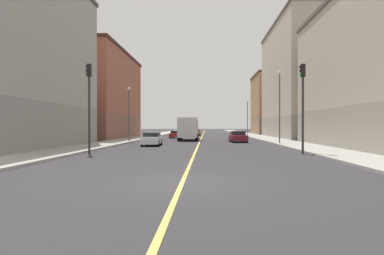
# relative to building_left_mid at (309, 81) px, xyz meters

# --- Properties ---
(ground_plane) EXTENTS (400.00, 400.00, 0.00)m
(ground_plane) POSITION_rel_building_left_mid_xyz_m (-17.47, -44.42, -9.30)
(ground_plane) COLOR #2E2C30
(ground_plane) RESTS_ON ground
(sidewalk_left) EXTENTS (3.77, 168.00, 0.15)m
(sidewalk_left) POSITION_rel_building_left_mid_xyz_m (-7.59, 4.58, -9.22)
(sidewalk_left) COLOR #9E9B93
(sidewalk_left) RESTS_ON ground
(sidewalk_right) EXTENTS (3.77, 168.00, 0.15)m
(sidewalk_right) POSITION_rel_building_left_mid_xyz_m (-27.35, 4.58, -9.22)
(sidewalk_right) COLOR #9E9B93
(sidewalk_right) RESTS_ON ground
(lane_center_stripe) EXTENTS (0.16, 154.00, 0.01)m
(lane_center_stripe) POSITION_rel_building_left_mid_xyz_m (-17.47, 4.58, -9.29)
(lane_center_stripe) COLOR #E5D14C
(lane_center_stripe) RESTS_ON ground
(building_left_mid) EXTENTS (11.70, 23.91, 18.58)m
(building_left_mid) POSITION_rel_building_left_mid_xyz_m (0.00, 0.00, 0.00)
(building_left_mid) COLOR #9D9688
(building_left_mid) RESTS_ON ground
(building_left_far) EXTENTS (11.70, 14.39, 13.58)m
(building_left_far) POSITION_rel_building_left_mid_xyz_m (0.00, 21.95, -2.50)
(building_left_far) COLOR #8F6B4F
(building_left_far) RESTS_ON ground
(building_right_midblock) EXTENTS (11.70, 22.72, 13.63)m
(building_right_midblock) POSITION_rel_building_left_mid_xyz_m (-34.93, -2.60, -2.47)
(building_right_midblock) COLOR brown
(building_right_midblock) RESTS_ON ground
(traffic_light_left_near) EXTENTS (0.40, 0.32, 6.31)m
(traffic_light_left_near) POSITION_rel_building_left_mid_xyz_m (-9.89, -32.11, -5.24)
(traffic_light_left_near) COLOR #2D2D2D
(traffic_light_left_near) RESTS_ON ground
(traffic_light_right_near) EXTENTS (0.40, 0.32, 6.43)m
(traffic_light_right_near) POSITION_rel_building_left_mid_xyz_m (-25.08, -32.11, -5.17)
(traffic_light_right_near) COLOR #2D2D2D
(traffic_light_right_near) RESTS_ON ground
(street_lamp_left_near) EXTENTS (0.36, 0.36, 7.65)m
(street_lamp_left_near) POSITION_rel_building_left_mid_xyz_m (-8.87, -19.74, -4.55)
(street_lamp_left_near) COLOR #4C4C51
(street_lamp_left_near) RESTS_ON ground
(street_lamp_right_near) EXTENTS (0.36, 0.36, 6.54)m
(street_lamp_right_near) POSITION_rel_building_left_mid_xyz_m (-26.06, -15.21, -5.14)
(street_lamp_right_near) COLOR #4C4C51
(street_lamp_right_near) RESTS_ON ground
(street_lamp_left_far) EXTENTS (0.36, 0.36, 6.62)m
(street_lamp_left_far) POSITION_rel_building_left_mid_xyz_m (-8.87, 8.61, -5.10)
(street_lamp_left_far) COLOR #4C4C51
(street_lamp_left_far) RESTS_ON ground
(car_white) EXTENTS (1.87, 4.33, 1.32)m
(car_white) POSITION_rel_building_left_mid_xyz_m (-22.08, -22.45, -8.64)
(car_white) COLOR white
(car_white) RESTS_ON ground
(car_red) EXTENTS (1.92, 4.28, 1.19)m
(car_red) POSITION_rel_building_left_mid_xyz_m (-21.54, -1.34, -8.71)
(car_red) COLOR red
(car_red) RESTS_ON ground
(car_maroon) EXTENTS (2.00, 4.42, 1.34)m
(car_maroon) POSITION_rel_building_left_mid_xyz_m (-12.82, -14.83, -8.63)
(car_maroon) COLOR maroon
(car_maroon) RESTS_ON ground
(car_orange) EXTENTS (1.91, 4.37, 1.29)m
(car_orange) POSITION_rel_building_left_mid_xyz_m (-18.77, 12.17, -8.65)
(car_orange) COLOR orange
(car_orange) RESTS_ON ground
(car_teal) EXTENTS (1.89, 4.04, 1.36)m
(car_teal) POSITION_rel_building_left_mid_xyz_m (-21.61, 24.78, -8.64)
(car_teal) COLOR #196670
(car_teal) RESTS_ON ground
(box_truck) EXTENTS (2.58, 7.46, 3.04)m
(box_truck) POSITION_rel_building_left_mid_xyz_m (-19.09, -10.08, -7.66)
(box_truck) COLOR navy
(box_truck) RESTS_ON ground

